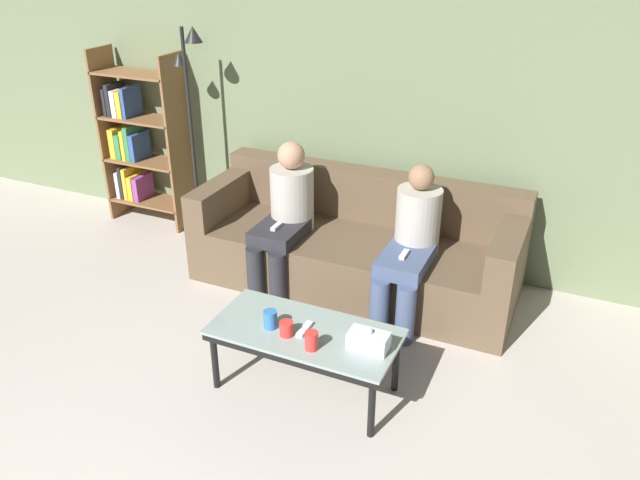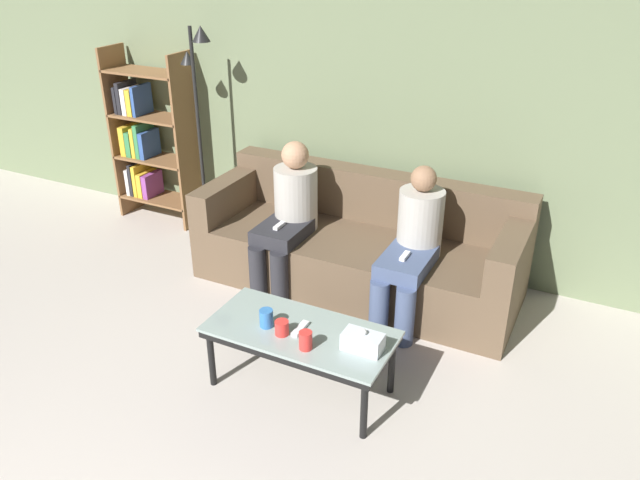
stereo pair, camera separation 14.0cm
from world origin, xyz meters
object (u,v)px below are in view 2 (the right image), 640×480
at_px(cup_far_center, 282,328).
at_px(standing_lamp, 200,114).
at_px(game_remote, 300,328).
at_px(couch, 360,248).
at_px(cup_near_left, 306,340).
at_px(cup_near_right, 266,318).
at_px(tissue_box, 363,342).
at_px(seated_person_mid_left, 413,243).
at_px(coffee_table, 300,336).
at_px(seated_person_left_end, 289,212).
at_px(bookshelf, 147,140).

bearing_deg(cup_far_center, standing_lamp, 136.68).
bearing_deg(game_remote, couch, 98.06).
distance_m(couch, standing_lamp, 1.71).
distance_m(cup_near_left, standing_lamp, 2.47).
xyz_separation_m(cup_near_right, tissue_box, (0.58, 0.04, -0.00)).
height_order(couch, seated_person_mid_left, seated_person_mid_left).
distance_m(coffee_table, seated_person_left_end, 1.28).
relative_size(coffee_table, cup_far_center, 12.62).
bearing_deg(couch, cup_far_center, -85.44).
relative_size(coffee_table, bookshelf, 0.69).
relative_size(cup_near_right, seated_person_left_end, 0.10).
relative_size(couch, tissue_box, 10.87).
height_order(cup_far_center, seated_person_mid_left, seated_person_mid_left).
relative_size(seated_person_left_end, seated_person_mid_left, 1.03).
bearing_deg(game_remote, cup_near_left, -52.21).
relative_size(tissue_box, seated_person_mid_left, 0.21).
relative_size(coffee_table, seated_person_left_end, 0.99).
xyz_separation_m(couch, coffee_table, (0.18, -1.29, 0.07)).
distance_m(tissue_box, game_remote, 0.39).
bearing_deg(bookshelf, coffee_table, -33.20).
bearing_deg(cup_far_center, seated_person_mid_left, 71.68).
height_order(cup_near_right, game_remote, cup_near_right).
xyz_separation_m(game_remote, bookshelf, (-2.41, 1.58, 0.32)).
relative_size(game_remote, standing_lamp, 0.08).
relative_size(tissue_box, seated_person_left_end, 0.20).
distance_m(cup_near_right, seated_person_left_end, 1.23).
height_order(cup_near_right, tissue_box, tissue_box).
distance_m(bookshelf, seated_person_left_end, 1.82).
bearing_deg(tissue_box, bookshelf, 150.44).
bearing_deg(seated_person_left_end, coffee_table, -58.22).
distance_m(couch, cup_near_right, 1.35).
relative_size(coffee_table, game_remote, 7.17).
xyz_separation_m(tissue_box, standing_lamp, (-2.07, 1.44, 0.64)).
relative_size(cup_near_left, bookshelf, 0.07).
xyz_separation_m(cup_near_left, seated_person_left_end, (-0.77, 1.21, 0.11)).
bearing_deg(cup_near_left, game_remote, 127.79).
xyz_separation_m(standing_lamp, seated_person_left_end, (1.02, -0.36, -0.52)).
bearing_deg(seated_person_mid_left, coffee_table, -106.02).
bearing_deg(couch, seated_person_mid_left, -26.27).
height_order(cup_far_center, bookshelf, bookshelf).
bearing_deg(cup_far_center, seated_person_left_end, 117.14).
relative_size(cup_near_left, cup_near_right, 0.99).
bearing_deg(cup_near_left, coffee_table, 127.79).
bearing_deg(cup_near_left, cup_near_right, 163.65).
height_order(coffee_table, tissue_box, tissue_box).
xyz_separation_m(game_remote, standing_lamp, (-1.68, 1.44, 0.68)).
distance_m(cup_near_left, game_remote, 0.18).
height_order(coffee_table, game_remote, game_remote).
distance_m(game_remote, seated_person_mid_left, 1.10).
bearing_deg(coffee_table, couch, 98.06).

